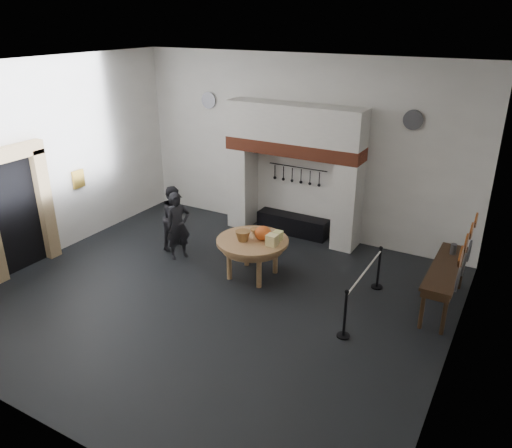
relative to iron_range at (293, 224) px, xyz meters
The scene contains 38 objects.
floor 3.73m from the iron_range, 90.00° to the right, with size 9.00×8.00×0.02m, color black.
ceiling 5.65m from the iron_range, 90.00° to the right, with size 9.00×8.00×0.02m, color silver.
wall_back 2.02m from the iron_range, 90.00° to the left, with size 9.00×0.02×4.50m, color white.
wall_front 7.97m from the iron_range, 90.00° to the right, with size 9.00×0.02×4.50m, color white.
wall_left 6.17m from the iron_range, 140.42° to the right, with size 0.02×8.00×4.50m, color white.
wall_right 6.17m from the iron_range, 39.58° to the right, with size 0.02×8.00×4.50m, color white.
chimney_pier_left 1.69m from the iron_range, behind, with size 0.55×0.70×2.15m, color silver.
chimney_pier_right 1.69m from the iron_range, ahead, with size 0.55×0.70×2.15m, color silver.
hearth_brick_band 2.06m from the iron_range, 90.00° to the right, with size 3.50×0.72×0.32m, color #9E442B.
chimney_hood 2.67m from the iron_range, 90.00° to the right, with size 3.50×0.70×0.90m, color silver.
iron_range is the anchor object (origin of this frame).
utensil_rail 1.51m from the iron_range, 90.00° to the left, with size 0.02×0.02×1.60m, color black.
door_recess 6.58m from the iron_range, 133.44° to the right, with size 0.04×1.10×2.50m, color black.
door_jamb_far 6.04m from the iron_range, 137.45° to the right, with size 0.22×0.30×2.60m, color tan.
door_lintel 6.87m from the iron_range, 132.86° to the right, with size 0.22×1.70×0.30m, color tan.
wall_plaque 5.49m from the iron_range, 146.73° to the right, with size 0.05×0.34×0.44m, color gold.
work_table 2.60m from the iron_range, 84.50° to the right, with size 1.55×1.55×0.07m, color tan.
pumpkin 2.58m from the iron_range, 79.63° to the right, with size 0.36×0.36×0.31m, color orange.
cheese_block_big 2.78m from the iron_range, 73.87° to the right, with size 0.22×0.22×0.24m, color #F5E092.
cheese_block_small 2.49m from the iron_range, 72.33° to the right, with size 0.18×0.18×0.20m, color #FFFA98.
wicker_basket 2.77m from the iron_range, 88.01° to the right, with size 0.32×0.32×0.22m, color brown.
bread_loaf 2.28m from the iron_range, 86.24° to the right, with size 0.31×0.18×0.13m, color #A35D39.
visitor_near 3.15m from the iron_range, 123.75° to the right, with size 0.58×0.38×1.60m, color black.
visitor_far 3.08m from the iron_range, 134.27° to the right, with size 0.77×0.60×1.57m, color black.
side_table 4.52m from the iron_range, 23.59° to the right, with size 0.55×2.20×0.06m, color #352013.
pewter_jug 4.34m from the iron_range, 16.19° to the right, with size 0.12×0.12×0.22m, color #4C4C51.
copper_pan_a 5.93m from the iron_range, 38.28° to the right, with size 0.34×0.34×0.03m, color #C6662D.
copper_pan_b 5.62m from the iron_range, 33.66° to the right, with size 0.32×0.32×0.03m, color #C6662D.
copper_pan_c 5.35m from the iron_range, 28.48° to the right, with size 0.30×0.30×0.03m, color #C6662D.
copper_pan_d 5.13m from the iron_range, 22.75° to the right, with size 0.28×0.28×0.03m, color #C6662D.
pewter_plate_left 5.69m from the iron_range, 36.66° to the right, with size 0.40×0.40×0.03m, color #4C4C51.
pewter_plate_mid 5.36m from the iron_range, 31.38° to the right, with size 0.40×0.40×0.03m, color #4C4C51.
pewter_plate_right 5.08m from the iron_range, 25.42° to the right, with size 0.40×0.40×0.03m, color #4C4C51.
pewter_plate_back_left 4.01m from the iron_range, behind, with size 0.44×0.44×0.03m, color #4C4C51.
pewter_plate_back_right 4.01m from the iron_range, ahead, with size 0.44×0.44×0.03m, color #4C4C51.
barrier_post_near 4.61m from the iron_range, 52.83° to the right, with size 0.05×0.05×0.90m, color black.
barrier_post_far 3.25m from the iron_range, 30.97° to the right, with size 0.05×0.05×0.90m, color black.
barrier_rope 3.90m from the iron_range, 43.82° to the right, with size 0.04×0.04×2.00m, color silver.
Camera 1 is at (5.10, -7.19, 5.33)m, focal length 35.00 mm.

